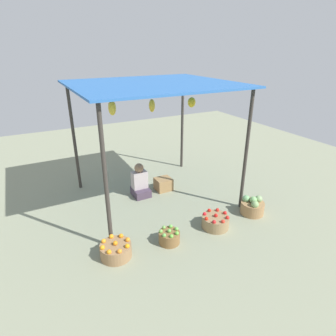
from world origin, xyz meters
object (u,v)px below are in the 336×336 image
at_px(basket_cabbages, 252,206).
at_px(wooden_crate_near_vendor, 163,184).
at_px(vendor_person, 140,183).
at_px(basket_red_tomatoes, 215,221).
at_px(basket_oranges, 116,250).
at_px(basket_green_apples, 169,237).

relative_size(basket_cabbages, wooden_crate_near_vendor, 1.27).
distance_m(vendor_person, basket_cabbages, 2.51).
xyz_separation_m(basket_red_tomatoes, wooden_crate_near_vendor, (-0.18, 1.84, 0.02)).
bearing_deg(basket_cabbages, basket_oranges, 179.09).
xyz_separation_m(basket_green_apples, basket_red_tomatoes, (1.00, 0.00, 0.00)).
xyz_separation_m(basket_oranges, basket_red_tomatoes, (1.94, -0.09, -0.00)).
relative_size(basket_red_tomatoes, wooden_crate_near_vendor, 1.38).
height_order(vendor_person, wooden_crate_near_vendor, vendor_person).
distance_m(vendor_person, basket_oranges, 2.12).
bearing_deg(wooden_crate_near_vendor, basket_green_apples, -113.97).
height_order(basket_green_apples, wooden_crate_near_vendor, wooden_crate_near_vendor).
distance_m(basket_oranges, basket_green_apples, 0.94).
bearing_deg(basket_cabbages, wooden_crate_near_vendor, 122.40).
xyz_separation_m(basket_oranges, basket_green_apples, (0.94, -0.09, -0.01)).
bearing_deg(basket_green_apples, basket_cabbages, 1.31).
xyz_separation_m(basket_red_tomatoes, basket_cabbages, (0.96, 0.04, 0.04)).
height_order(basket_red_tomatoes, basket_cabbages, basket_cabbages).
xyz_separation_m(basket_green_apples, wooden_crate_near_vendor, (0.82, 1.84, 0.03)).
height_order(basket_green_apples, basket_red_tomatoes, basket_red_tomatoes).
bearing_deg(basket_oranges, vendor_person, 56.54).
bearing_deg(wooden_crate_near_vendor, basket_red_tomatoes, -84.47).
xyz_separation_m(basket_green_apples, basket_cabbages, (1.96, 0.04, 0.04)).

